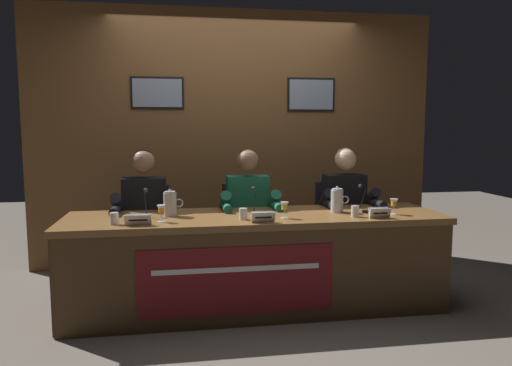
# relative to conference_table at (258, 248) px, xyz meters

# --- Properties ---
(ground_plane) EXTENTS (12.00, 12.00, 0.00)m
(ground_plane) POSITION_rel_conference_table_xyz_m (0.00, 0.11, -0.50)
(ground_plane) COLOR #70665B
(wall_back_panelled) EXTENTS (4.14, 0.14, 2.60)m
(wall_back_panelled) POSITION_rel_conference_table_xyz_m (0.00, 1.42, 0.80)
(wall_back_panelled) COLOR brown
(wall_back_panelled) RESTS_ON ground_plane
(conference_table) EXTENTS (2.94, 0.79, 0.74)m
(conference_table) POSITION_rel_conference_table_xyz_m (0.00, 0.00, 0.00)
(conference_table) COLOR brown
(conference_table) RESTS_ON ground_plane
(chair_left) EXTENTS (0.44, 0.45, 0.91)m
(chair_left) POSITION_rel_conference_table_xyz_m (-0.87, 0.68, -0.06)
(chair_left) COLOR black
(chair_left) RESTS_ON ground_plane
(panelist_left) EXTENTS (0.51, 0.48, 1.24)m
(panelist_left) POSITION_rel_conference_table_xyz_m (-0.87, 0.48, 0.22)
(panelist_left) COLOR black
(panelist_left) RESTS_ON ground_plane
(nameplate_left) EXTENTS (0.18, 0.06, 0.08)m
(nameplate_left) POSITION_rel_conference_table_xyz_m (-0.87, -0.16, 0.28)
(nameplate_left) COLOR white
(nameplate_left) RESTS_ON conference_table
(juice_glass_left) EXTENTS (0.06, 0.06, 0.12)m
(juice_glass_left) POSITION_rel_conference_table_xyz_m (-0.72, -0.06, 0.32)
(juice_glass_left) COLOR white
(juice_glass_left) RESTS_ON conference_table
(water_cup_left) EXTENTS (0.06, 0.06, 0.08)m
(water_cup_left) POSITION_rel_conference_table_xyz_m (-1.04, -0.10, 0.28)
(water_cup_left) COLOR silver
(water_cup_left) RESTS_ON conference_table
(microphone_left) EXTENTS (0.06, 0.17, 0.22)m
(microphone_left) POSITION_rel_conference_table_xyz_m (-0.84, 0.11, 0.31)
(microphone_left) COLOR black
(microphone_left) RESTS_ON conference_table
(chair_center) EXTENTS (0.44, 0.45, 0.91)m
(chair_center) POSITION_rel_conference_table_xyz_m (0.00, 0.68, -0.06)
(chair_center) COLOR black
(chair_center) RESTS_ON ground_plane
(panelist_center) EXTENTS (0.51, 0.48, 1.24)m
(panelist_center) POSITION_rel_conference_table_xyz_m (0.00, 0.48, 0.22)
(panelist_center) COLOR black
(panelist_center) RESTS_ON ground_plane
(nameplate_center) EXTENTS (0.17, 0.06, 0.08)m
(nameplate_center) POSITION_rel_conference_table_xyz_m (0.01, -0.20, 0.28)
(nameplate_center) COLOR white
(nameplate_center) RESTS_ON conference_table
(juice_glass_center) EXTENTS (0.06, 0.06, 0.12)m
(juice_glass_center) POSITION_rel_conference_table_xyz_m (0.19, -0.07, 0.32)
(juice_glass_center) COLOR white
(juice_glass_center) RESTS_ON conference_table
(water_cup_center) EXTENTS (0.06, 0.06, 0.08)m
(water_cup_center) POSITION_rel_conference_table_xyz_m (-0.12, -0.07, 0.28)
(water_cup_center) COLOR silver
(water_cup_center) RESTS_ON conference_table
(microphone_center) EXTENTS (0.06, 0.17, 0.22)m
(microphone_center) POSITION_rel_conference_table_xyz_m (-0.00, 0.08, 0.31)
(microphone_center) COLOR black
(microphone_center) RESTS_ON conference_table
(chair_right) EXTENTS (0.44, 0.45, 0.91)m
(chair_right) POSITION_rel_conference_table_xyz_m (0.88, 0.68, -0.06)
(chair_right) COLOR black
(chair_right) RESTS_ON ground_plane
(panelist_right) EXTENTS (0.51, 0.48, 1.24)m
(panelist_right) POSITION_rel_conference_table_xyz_m (0.88, 0.48, 0.22)
(panelist_right) COLOR black
(panelist_right) RESTS_ON ground_plane
(nameplate_right) EXTENTS (0.16, 0.06, 0.08)m
(nameplate_right) POSITION_rel_conference_table_xyz_m (0.90, -0.18, 0.28)
(nameplate_right) COLOR white
(nameplate_right) RESTS_ON conference_table
(juice_glass_right) EXTENTS (0.06, 0.06, 0.12)m
(juice_glass_right) POSITION_rel_conference_table_xyz_m (1.07, -0.05, 0.32)
(juice_glass_right) COLOR white
(juice_glass_right) RESTS_ON conference_table
(water_cup_right) EXTENTS (0.06, 0.06, 0.08)m
(water_cup_right) POSITION_rel_conference_table_xyz_m (0.74, -0.10, 0.28)
(water_cup_right) COLOR silver
(water_cup_right) RESTS_ON conference_table
(microphone_right) EXTENTS (0.06, 0.17, 0.22)m
(microphone_right) POSITION_rel_conference_table_xyz_m (0.88, 0.09, 0.31)
(microphone_right) COLOR black
(microphone_right) RESTS_ON conference_table
(water_pitcher_left_side) EXTENTS (0.15, 0.10, 0.21)m
(water_pitcher_left_side) POSITION_rel_conference_table_xyz_m (-0.66, 0.16, 0.33)
(water_pitcher_left_side) COLOR silver
(water_pitcher_left_side) RESTS_ON conference_table
(water_pitcher_right_side) EXTENTS (0.15, 0.10, 0.21)m
(water_pitcher_right_side) POSITION_rel_conference_table_xyz_m (0.67, 0.12, 0.33)
(water_pitcher_right_side) COLOR silver
(water_pitcher_right_side) RESTS_ON conference_table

